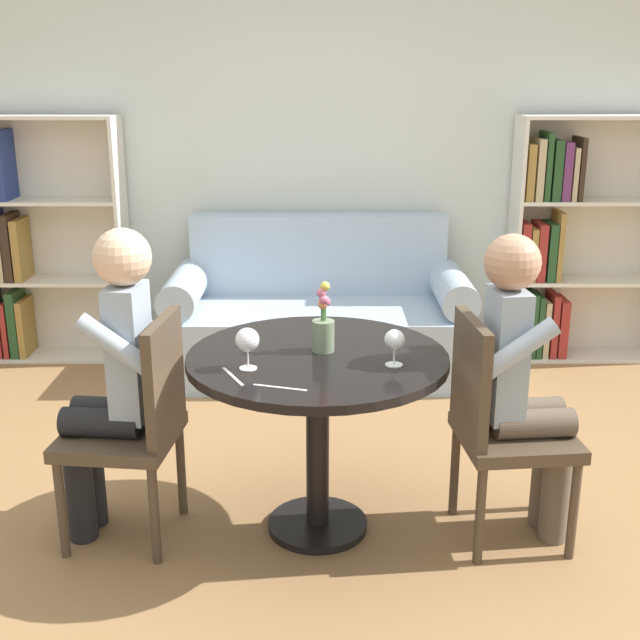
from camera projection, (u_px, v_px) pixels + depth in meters
ground_plane at (320, 527)px, 3.24m from camera, size 16.00×16.00×0.00m
back_wall at (321, 141)px, 4.97m from camera, size 5.20×0.05×2.70m
round_table at (320, 388)px, 3.06m from camera, size 0.99×0.99×0.74m
couch at (321, 322)px, 4.87m from camera, size 1.81×0.80×0.92m
bookshelf_left at (32, 244)px, 5.00m from camera, size 0.94×0.28×1.52m
bookshelf_right at (567, 246)px, 4.99m from camera, size 0.94×0.28×1.52m
chair_left at (140, 420)px, 3.05m from camera, size 0.46×0.46×0.90m
chair_right at (501, 421)px, 3.04m from camera, size 0.46×0.46×0.90m
person_left at (115, 376)px, 3.01m from camera, size 0.44×0.37×1.23m
person_right at (526, 381)px, 3.00m from camera, size 0.44×0.37×1.21m
wine_glass_left at (250, 341)px, 2.84m from camera, size 0.09×0.09×0.15m
wine_glass_right at (397, 341)px, 2.88m from camera, size 0.07×0.07×0.14m
flower_vase at (326, 327)px, 3.03m from camera, size 0.08×0.08×0.27m
knife_left_setting at (282, 388)px, 2.70m from camera, size 0.19×0.06×0.00m
fork_left_setting at (235, 376)px, 2.80m from camera, size 0.09×0.18×0.00m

